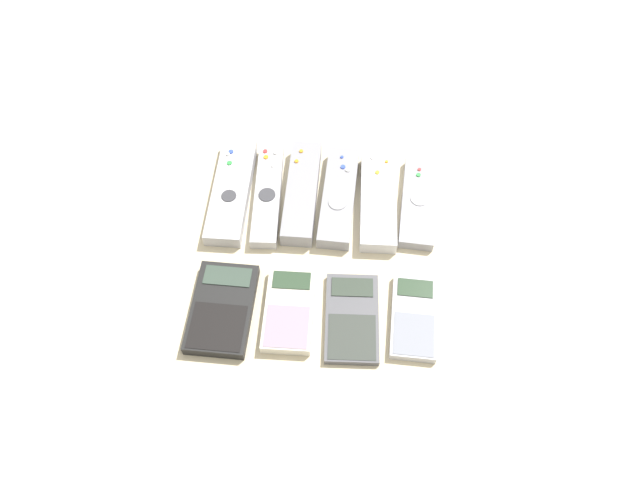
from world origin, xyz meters
name	(u,v)px	position (x,y,z in m)	size (l,w,h in m)	color
ground_plane	(319,262)	(0.00, 0.00, 0.00)	(3.00, 3.00, 0.00)	beige
remote_0	(232,191)	(-0.15, 0.12, 0.01)	(0.06, 0.21, 0.03)	#B7B7BC
remote_1	(268,194)	(-0.09, 0.12, 0.01)	(0.05, 0.20, 0.02)	#B7B7BC
remote_2	(302,192)	(-0.04, 0.12, 0.01)	(0.05, 0.20, 0.03)	gray
remote_3	(339,197)	(0.02, 0.12, 0.01)	(0.06, 0.19, 0.03)	gray
remote_4	(378,201)	(0.09, 0.12, 0.01)	(0.06, 0.19, 0.03)	silver
remote_5	(418,202)	(0.15, 0.12, 0.01)	(0.07, 0.18, 0.02)	gray
calculator_0	(222,308)	(-0.13, -0.10, 0.01)	(0.09, 0.15, 0.02)	black
calculator_1	(289,310)	(-0.04, -0.09, 0.01)	(0.07, 0.13, 0.02)	beige
calculator_2	(352,318)	(0.06, -0.10, 0.01)	(0.08, 0.14, 0.01)	#4C4C51
calculator_3	(414,317)	(0.14, -0.09, 0.01)	(0.07, 0.13, 0.02)	#B2B2B7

